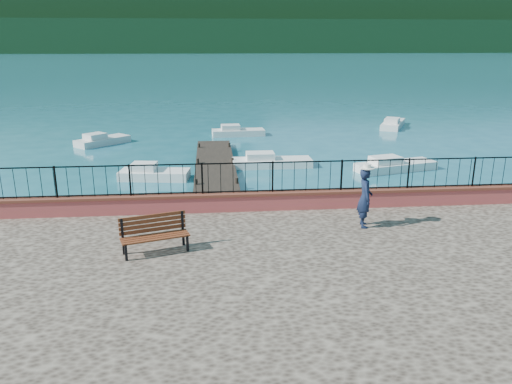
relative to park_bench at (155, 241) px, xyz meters
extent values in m
plane|color=#19596B|center=(3.68, -0.61, -1.49)|extent=(2000.00, 2000.00, 0.00)
cube|color=#AF3F42|center=(3.68, 3.09, 0.00)|extent=(28.00, 0.46, 0.58)
cube|color=black|center=(3.68, 3.09, 0.77)|extent=(27.00, 0.05, 0.95)
cube|color=#2D231C|center=(1.68, 11.39, -1.34)|extent=(2.00, 16.00, 0.30)
cube|color=black|center=(3.68, 299.39, 7.51)|extent=(900.00, 60.00, 18.00)
cube|color=black|center=(3.68, 359.39, 20.51)|extent=(900.00, 120.00, 44.00)
ellipsoid|color=#142D23|center=(223.68, 559.39, -1.49)|extent=(448.00, 384.00, 180.00)
cube|color=black|center=(0.01, -0.04, -0.07)|extent=(1.77, 1.00, 0.42)
cube|color=brown|center=(-0.06, 0.21, 0.40)|extent=(1.64, 0.58, 0.52)
imported|color=#111B34|center=(5.81, 1.32, 0.58)|extent=(0.49, 0.68, 1.73)
cylinder|color=silver|center=(5.81, 1.32, 1.50)|extent=(0.44, 0.44, 0.12)
cube|color=white|center=(-1.25, 11.57, -1.09)|extent=(3.42, 1.74, 0.80)
cube|color=white|center=(4.67, 13.50, -1.09)|extent=(4.15, 1.33, 0.80)
cube|color=white|center=(10.87, 12.10, -1.09)|extent=(4.40, 2.34, 0.80)
cube|color=silver|center=(-5.40, 20.40, -1.09)|extent=(3.36, 3.35, 0.80)
cube|color=silver|center=(3.44, 22.71, -1.09)|extent=(3.69, 1.52, 0.80)
cube|color=silver|center=(15.53, 25.25, -1.09)|extent=(3.19, 4.47, 0.80)
camera|label=1|loc=(1.45, -11.89, 4.85)|focal=35.00mm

